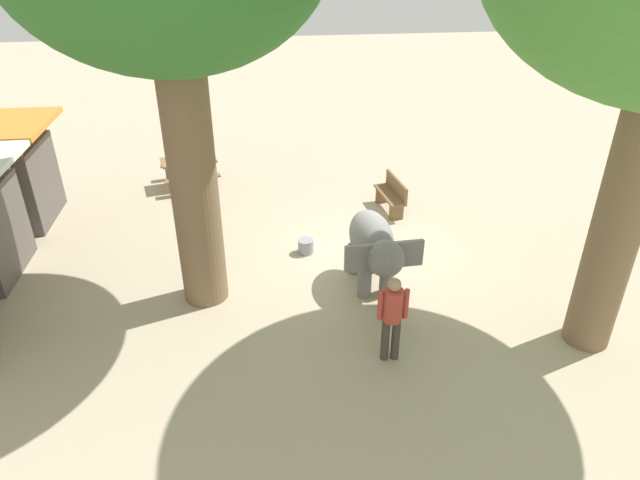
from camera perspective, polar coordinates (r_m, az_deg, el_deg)
ground_plane at (r=12.54m, az=4.38°, el=-1.80°), size 60.00×60.00×0.00m
elephant at (r=11.00m, az=5.56°, el=-0.66°), size 2.22×1.50×1.54m
person_handler at (r=9.26m, az=7.42°, el=-7.45°), size 0.32×0.51×1.62m
wooden_bench at (r=14.53m, az=7.38°, el=4.70°), size 1.44×0.55×0.88m
picnic_table_near at (r=16.35m, az=-13.26°, el=7.43°), size 1.78×1.79×0.78m
market_stall_orange at (r=15.63m, az=-29.34°, el=5.53°), size 2.50×2.50×2.52m
feed_bucket at (r=12.62m, az=-1.46°, el=-0.64°), size 0.36×0.36×0.32m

